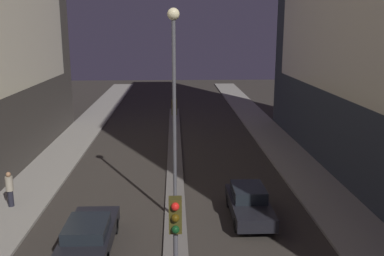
% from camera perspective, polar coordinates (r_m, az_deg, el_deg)
% --- Properties ---
extents(median_strip, '(0.97, 38.16, 0.12)m').
position_cam_1_polar(median_strip, '(27.24, -2.31, -4.92)').
color(median_strip, '#66605B').
rests_on(median_strip, ground).
extents(traffic_light_near, '(0.32, 0.42, 4.37)m').
position_cam_1_polar(traffic_light_near, '(11.01, -2.21, -14.92)').
color(traffic_light_near, '#4C4C51').
rests_on(traffic_light_near, median_strip).
extents(traffic_light_mid, '(0.32, 0.42, 4.37)m').
position_cam_1_polar(traffic_light_mid, '(24.92, -2.37, 1.17)').
color(traffic_light_mid, '#4C4C51').
rests_on(traffic_light_mid, median_strip).
extents(traffic_light_far, '(0.32, 0.42, 4.37)m').
position_cam_1_polar(traffic_light_far, '(38.63, -2.41, 5.46)').
color(traffic_light_far, '#4C4C51').
rests_on(traffic_light_far, median_strip).
extents(street_lamp, '(0.51, 0.51, 9.21)m').
position_cam_1_polar(street_lamp, '(18.22, -2.41, 5.87)').
color(street_lamp, '#4C4C51').
rests_on(street_lamp, median_strip).
extents(car_left_lane, '(1.84, 4.48, 1.34)m').
position_cam_1_polar(car_left_lane, '(17.57, -13.62, -13.66)').
color(car_left_lane, black).
rests_on(car_left_lane, ground).
extents(car_right_lane, '(1.71, 4.31, 1.43)m').
position_cam_1_polar(car_right_lane, '(20.00, 7.60, -9.87)').
color(car_right_lane, black).
rests_on(car_right_lane, ground).
extents(pedestrian_on_left_sidewalk, '(0.36, 0.36, 1.73)m').
position_cam_1_polar(pedestrian_on_left_sidewalk, '(22.41, -23.14, -7.40)').
color(pedestrian_on_left_sidewalk, black).
rests_on(pedestrian_on_left_sidewalk, sidewalk_left).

